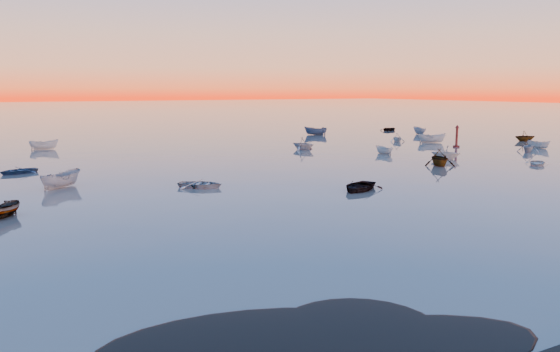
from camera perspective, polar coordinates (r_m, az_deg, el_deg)
ground at (r=116.33m, az=-17.54°, el=4.34°), size 600.00×600.00×0.00m
moored_fleet at (r=70.94m, az=-10.22°, el=1.84°), size 124.00×58.00×1.20m
boat_near_left at (r=49.64m, az=-8.31°, el=-1.18°), size 3.92×4.13×1.01m
boat_near_center at (r=52.81m, az=-21.88°, el=-1.13°), size 3.94×4.58×1.49m
boat_near_right at (r=72.01m, az=16.90°, el=1.70°), size 4.05×3.43×1.31m
channel_marker at (r=87.49m, az=17.98°, el=3.81°), size 1.00×1.00×3.54m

